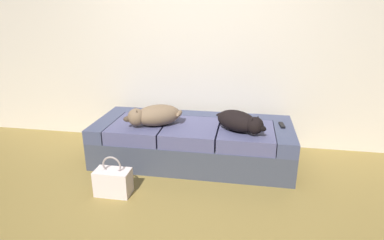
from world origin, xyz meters
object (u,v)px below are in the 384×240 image
at_px(dog_tan, 154,115).
at_px(tv_remote, 282,125).
at_px(couch, 193,142).
at_px(dog_dark, 240,122).
at_px(handbag, 113,182).

height_order(dog_tan, tv_remote, dog_tan).
bearing_deg(couch, tv_remote, 3.72).
bearing_deg(dog_dark, handbag, -149.86).
relative_size(dog_tan, tv_remote, 4.04).
height_order(dog_tan, handbag, dog_tan).
bearing_deg(dog_dark, dog_tan, 178.82).
distance_m(couch, dog_dark, 0.62).
distance_m(couch, tv_remote, 0.97).
bearing_deg(handbag, tv_remote, 29.46).
distance_m(tv_remote, handbag, 1.79).
distance_m(dog_dark, handbag, 1.34).
relative_size(tv_remote, handbag, 0.40).
xyz_separation_m(couch, dog_dark, (0.50, -0.17, 0.33)).
xyz_separation_m(dog_tan, dog_dark, (0.89, -0.02, -0.01)).
xyz_separation_m(dog_tan, tv_remote, (1.32, 0.21, -0.10)).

